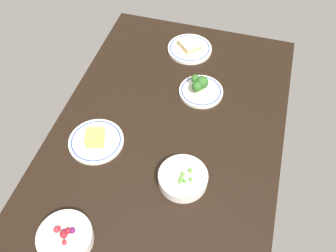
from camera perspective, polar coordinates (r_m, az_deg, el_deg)
dining_table at (r=135.73cm, az=0.00°, el=-1.04°), size 124.60×82.36×4.00cm
plate_cheese at (r=132.31cm, az=-11.12°, el=-2.18°), size 19.57×19.57×4.65cm
bowl_peas at (r=120.31cm, az=2.33°, el=-8.05°), size 16.30×16.30×5.44cm
bowl_berries at (r=115.56cm, az=-15.67°, el=-16.29°), size 16.30×16.30×6.02cm
plate_broccoli at (r=144.78cm, az=5.09°, el=5.89°), size 17.36×17.36×7.96cm
plate_sandwich at (r=163.89cm, az=3.39°, el=12.02°), size 19.21×19.21×4.60cm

